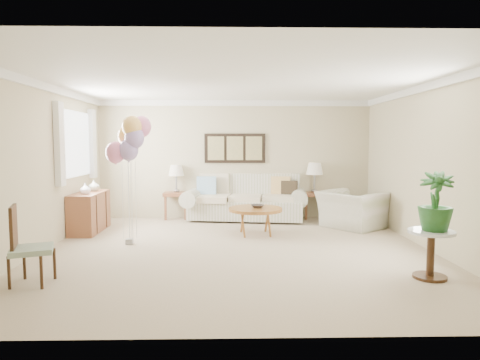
{
  "coord_description": "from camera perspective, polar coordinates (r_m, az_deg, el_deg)",
  "views": [
    {
      "loc": [
        -0.1,
        -6.53,
        1.67
      ],
      "look_at": [
        0.06,
        0.6,
        1.05
      ],
      "focal_mm": 32.0,
      "sensor_mm": 36.0,
      "label": 1
    }
  ],
  "objects": [
    {
      "name": "decor_bowl",
      "position": [
        7.77,
        2.34,
        -3.52
      ],
      "size": [
        0.25,
        0.25,
        0.06
      ],
      "primitive_type": "imported",
      "rotation": [
        0.0,
        0.0,
        0.06
      ],
      "color": "#322B27",
      "rests_on": "coffee_table"
    },
    {
      "name": "accent_chair",
      "position": [
        5.68,
        -26.68,
        -7.58
      ],
      "size": [
        0.59,
        0.59,
        0.94
      ],
      "color": "gray",
      "rests_on": "ground"
    },
    {
      "name": "vase_sage",
      "position": [
        8.72,
        -18.9,
        -0.71
      ],
      "size": [
        0.21,
        0.21,
        0.21
      ],
      "primitive_type": "imported",
      "rotation": [
        0.0,
        0.0,
        -0.0
      ],
      "color": "#A8AF9C",
      "rests_on": "credenza"
    },
    {
      "name": "lamp_left",
      "position": [
        9.48,
        -8.5,
        1.16
      ],
      "size": [
        0.34,
        0.34,
        0.6
      ],
      "color": "gray",
      "rests_on": "end_table_left"
    },
    {
      "name": "balloon_cluster",
      "position": [
        7.16,
        -14.46,
        5.33
      ],
      "size": [
        0.7,
        0.55,
        2.12
      ],
      "color": "gray",
      "rests_on": "ground"
    },
    {
      "name": "armchair",
      "position": [
        8.7,
        14.6,
        -3.85
      ],
      "size": [
        1.44,
        1.47,
        0.72
      ],
      "primitive_type": "imported",
      "rotation": [
        0.0,
        0.0,
        2.23
      ],
      "color": "beige",
      "rests_on": "ground"
    },
    {
      "name": "coffee_table",
      "position": [
        7.78,
        2.08,
        -4.02
      ],
      "size": [
        0.98,
        0.98,
        0.49
      ],
      "color": "brown",
      "rests_on": "ground"
    },
    {
      "name": "credenza",
      "position": [
        8.56,
        -19.43,
        -4.05
      ],
      "size": [
        0.46,
        1.2,
        0.74
      ],
      "color": "#905B35",
      "rests_on": "ground"
    },
    {
      "name": "potted_plant",
      "position": [
        5.71,
        24.62,
        -2.6
      ],
      "size": [
        0.53,
        0.53,
        0.73
      ],
      "primitive_type": "imported",
      "rotation": [
        0.0,
        0.0,
        -0.4
      ],
      "color": "#1E4917",
      "rests_on": "side_table"
    },
    {
      "name": "end_table_right",
      "position": [
        9.64,
        9.86,
        -2.16
      ],
      "size": [
        0.53,
        0.48,
        0.58
      ],
      "color": "#905B35",
      "rests_on": "ground"
    },
    {
      "name": "end_table_left",
      "position": [
        9.53,
        -8.46,
        -2.16
      ],
      "size": [
        0.54,
        0.49,
        0.59
      ],
      "color": "#905B35",
      "rests_on": "ground"
    },
    {
      "name": "vase_white",
      "position": [
        8.25,
        -19.94,
        -1.1
      ],
      "size": [
        0.23,
        0.23,
        0.2
      ],
      "primitive_type": "imported",
      "rotation": [
        0.0,
        0.0,
        -0.23
      ],
      "color": "white",
      "rests_on": "credenza"
    },
    {
      "name": "ground_plane",
      "position": [
        6.74,
        -0.41,
        -9.38
      ],
      "size": [
        6.0,
        6.0,
        0.0
      ],
      "primitive_type": "plane",
      "color": "tan"
    },
    {
      "name": "side_table",
      "position": [
        5.81,
        24.12,
        -7.58
      ],
      "size": [
        0.55,
        0.55,
        0.6
      ],
      "color": "silver",
      "rests_on": "ground"
    },
    {
      "name": "wall_art_triptych",
      "position": [
        9.49,
        -0.68,
        4.25
      ],
      "size": [
        1.35,
        0.06,
        0.65
      ],
      "color": "black",
      "rests_on": "ground"
    },
    {
      "name": "lamp_right",
      "position": [
        9.59,
        9.91,
        1.36
      ],
      "size": [
        0.37,
        0.37,
        0.65
      ],
      "color": "gray",
      "rests_on": "end_table_right"
    },
    {
      "name": "sofa",
      "position": [
        9.35,
        0.82,
        -2.9
      ],
      "size": [
        2.8,
        1.32,
        0.99
      ],
      "color": "beige",
      "rests_on": "ground"
    },
    {
      "name": "room_shell",
      "position": [
        6.62,
        -1.38,
        4.59
      ],
      "size": [
        6.04,
        6.04,
        2.6
      ],
      "color": "#C3B693",
      "rests_on": "ground"
    }
  ]
}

